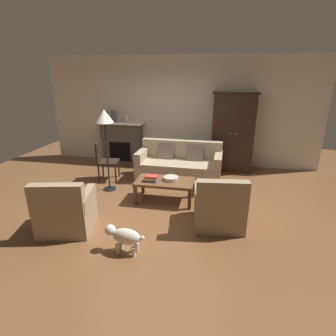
{
  "coord_description": "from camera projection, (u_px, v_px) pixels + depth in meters",
  "views": [
    {
      "loc": [
        1.07,
        -4.51,
        2.31
      ],
      "look_at": [
        0.11,
        0.45,
        0.55
      ],
      "focal_mm": 28.49,
      "sensor_mm": 36.0,
      "label": 1
    }
  ],
  "objects": [
    {
      "name": "book_stack",
      "position": [
        151.0,
        178.0,
        5.01
      ],
      "size": [
        0.26,
        0.2,
        0.11
      ],
      "color": "#38569E",
      "rests_on": "coffee_table"
    },
    {
      "name": "ground_plane",
      "position": [
        158.0,
        202.0,
        5.13
      ],
      "size": [
        9.6,
        9.6,
        0.0
      ],
      "primitive_type": "plane",
      "color": "brown"
    },
    {
      "name": "fireplace",
      "position": [
        122.0,
        142.0,
        7.35
      ],
      "size": [
        1.26,
        0.48,
        1.12
      ],
      "color": "#4C4947",
      "rests_on": "ground"
    },
    {
      "name": "mantel_vase_slate",
      "position": [
        114.0,
        116.0,
        7.14
      ],
      "size": [
        0.14,
        0.14,
        0.3
      ],
      "primitive_type": "cylinder",
      "color": "#565B66",
      "rests_on": "fireplace"
    },
    {
      "name": "mantel_vase_jade",
      "position": [
        107.0,
        116.0,
        7.18
      ],
      "size": [
        0.1,
        0.1,
        0.29
      ],
      "primitive_type": "cylinder",
      "color": "slate",
      "rests_on": "fireplace"
    },
    {
      "name": "dog",
      "position": [
        124.0,
        236.0,
        3.61
      ],
      "size": [
        0.57,
        0.24,
        0.39
      ],
      "color": "beige",
      "rests_on": "ground"
    },
    {
      "name": "armchair_near_left",
      "position": [
        66.0,
        212.0,
        4.12
      ],
      "size": [
        0.92,
        0.92,
        0.88
      ],
      "color": "#997F60",
      "rests_on": "ground"
    },
    {
      "name": "floor_lamp",
      "position": [
        105.0,
        121.0,
        5.23
      ],
      "size": [
        0.36,
        0.36,
        1.69
      ],
      "color": "black",
      "rests_on": "ground"
    },
    {
      "name": "fruit_bowl",
      "position": [
        171.0,
        178.0,
        5.07
      ],
      "size": [
        0.28,
        0.28,
        0.07
      ],
      "primitive_type": "cylinder",
      "color": "beige",
      "rests_on": "coffee_table"
    },
    {
      "name": "side_chair_wooden",
      "position": [
        104.0,
        158.0,
        6.09
      ],
      "size": [
        0.51,
        0.51,
        0.9
      ],
      "color": "black",
      "rests_on": "ground"
    },
    {
      "name": "coffee_table",
      "position": [
        165.0,
        183.0,
        5.08
      ],
      "size": [
        1.1,
        0.6,
        0.42
      ],
      "color": "brown",
      "rests_on": "ground"
    },
    {
      "name": "mantel_vase_cream",
      "position": [
        127.0,
        119.0,
        7.09
      ],
      "size": [
        0.1,
        0.1,
        0.19
      ],
      "primitive_type": "cylinder",
      "color": "beige",
      "rests_on": "fireplace"
    },
    {
      "name": "couch",
      "position": [
        179.0,
        166.0,
        6.2
      ],
      "size": [
        1.94,
        0.89,
        0.86
      ],
      "color": "tan",
      "rests_on": "ground"
    },
    {
      "name": "armoire",
      "position": [
        233.0,
        132.0,
        6.61
      ],
      "size": [
        1.06,
        0.57,
        1.96
      ],
      "color": "black",
      "rests_on": "ground"
    },
    {
      "name": "back_wall",
      "position": [
        179.0,
        112.0,
        7.03
      ],
      "size": [
        7.2,
        0.1,
        2.8
      ],
      "primitive_type": "cube",
      "color": "silver",
      "rests_on": "ground"
    },
    {
      "name": "armchair_near_right",
      "position": [
        219.0,
        208.0,
        4.24
      ],
      "size": [
        0.86,
        0.86,
        0.88
      ],
      "color": "#997F60",
      "rests_on": "ground"
    }
  ]
}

